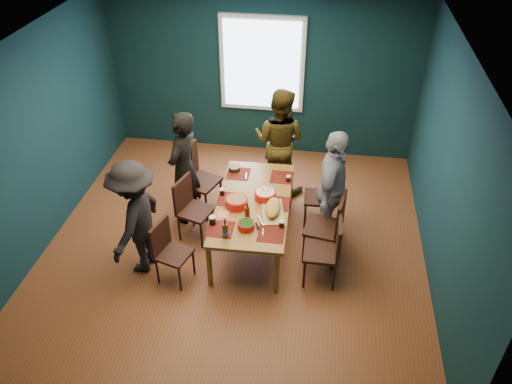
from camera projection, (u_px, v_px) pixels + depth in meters
The scene contains 26 objects.
room at pixel (238, 145), 6.22m from camera, with size 5.01×5.01×2.71m.
dining_table at pixel (253, 206), 6.41m from camera, with size 0.97×1.86×0.70m.
chair_left_far at pixel (195, 174), 7.07m from camera, with size 0.59×0.59×1.02m.
chair_left_mid at pixel (190, 204), 6.61m from camera, with size 0.51×0.51×0.90m.
chair_left_near at pixel (168, 247), 5.99m from camera, with size 0.46×0.46×0.83m.
chair_right_far at pixel (325, 193), 6.85m from camera, with size 0.40×0.40×0.87m.
chair_right_mid at pixel (331, 223), 6.22m from camera, with size 0.51×0.51×0.98m.
chair_right_near at pixel (329, 247), 5.92m from camera, with size 0.42×0.42×0.92m.
person_far_left at pixel (184, 168), 6.76m from camera, with size 0.61×0.40×1.66m, color black.
person_back at pixel (279, 141), 7.36m from camera, with size 0.80×0.63×1.65m, color black.
person_right at pixel (332, 190), 6.36m from camera, with size 0.97×0.41×1.66m, color white.
person_near_left at pixel (136, 218), 5.98m from camera, with size 1.00×0.58×1.55m, color black.
bowl_salad at pixel (237, 202), 6.26m from camera, with size 0.29×0.29×0.12m.
bowl_dumpling at pixel (265, 195), 6.39m from camera, with size 0.28×0.28×0.26m.
bowl_herbs at pixel (246, 225), 5.92m from camera, with size 0.21×0.21×0.09m.
cutting_board at pixel (273, 209), 6.15m from camera, with size 0.36×0.65×0.14m.
small_bowl at pixel (234, 168), 6.94m from camera, with size 0.17×0.17×0.07m.
beer_bottle_a at pixel (225, 230), 5.76m from camera, with size 0.07×0.07×0.27m.
beer_bottle_b at pixel (247, 213), 6.04m from camera, with size 0.06×0.06×0.25m.
cola_glass_a at pixel (212, 220), 5.97m from camera, with size 0.08×0.08×0.11m.
cola_glass_b at pixel (282, 224), 5.94m from camera, with size 0.07×0.07×0.09m.
cola_glass_c at pixel (288, 178), 6.71m from camera, with size 0.06×0.06×0.09m.
cola_glass_d at pixel (222, 192), 6.46m from camera, with size 0.07×0.07×0.09m.
napkin_a at pixel (279, 202), 6.36m from camera, with size 0.13×0.13×0.00m, color #FF6B71.
napkin_b at pixel (223, 214), 6.16m from camera, with size 0.14×0.14×0.00m, color #FF6B71.
napkin_c at pixel (270, 237), 5.82m from camera, with size 0.14×0.14×0.00m, color #FF6B71.
Camera 1 is at (1.02, -5.02, 4.55)m, focal length 35.00 mm.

